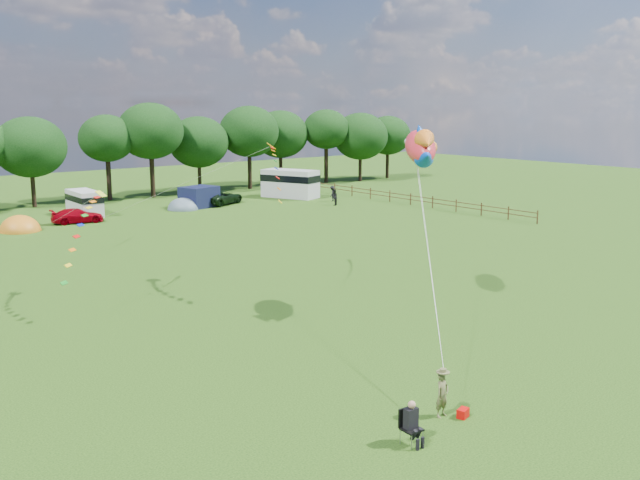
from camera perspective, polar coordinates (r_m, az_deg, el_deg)
ground_plane at (r=28.49m, az=10.32°, el=-10.33°), size 180.00×180.00×0.00m
tree_line at (r=76.66m, az=-19.49°, el=7.40°), size 102.98×10.98×10.27m
fence at (r=74.13m, az=6.42°, el=3.47°), size 0.12×33.12×1.20m
car_c at (r=65.04m, az=-18.85°, el=1.85°), size 4.45×2.45×1.26m
car_d at (r=73.62m, az=-7.88°, el=3.39°), size 5.76×4.25×1.43m
campervan_c at (r=69.04m, az=-18.33°, el=2.89°), size 2.16×4.81×2.33m
campervan_d at (r=78.28m, az=-2.40°, el=4.61°), size 4.67×6.73×3.04m
tent_orange at (r=62.70m, az=-22.86°, el=0.68°), size 3.28×3.59×2.57m
tent_greyblue at (r=70.79m, az=-10.89°, el=2.43°), size 3.02×3.31×2.25m
awning_navy at (r=72.02m, az=-9.65°, el=3.43°), size 3.83×3.38×2.05m
kite_flyer at (r=24.39m, az=9.76°, el=-12.10°), size 0.60×0.42×1.53m
camp_chair at (r=22.42m, az=7.23°, el=-13.95°), size 0.60×0.60×1.41m
kite_bag at (r=24.70m, az=11.37°, el=-13.42°), size 0.49×0.40×0.30m
fish_kite at (r=35.38m, az=8.10°, el=7.35°), size 3.48×4.09×2.29m
streamer_kite_b at (r=38.06m, az=-18.20°, el=1.48°), size 4.22×4.59×3.77m
streamer_kite_c at (r=39.32m, az=-3.65°, el=6.25°), size 3.12×4.99×2.80m
walker_a at (r=72.16m, az=1.15°, el=3.43°), size 0.93×0.86×1.64m
walker_b at (r=75.28m, az=0.99°, el=3.74°), size 1.14×1.01×1.63m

